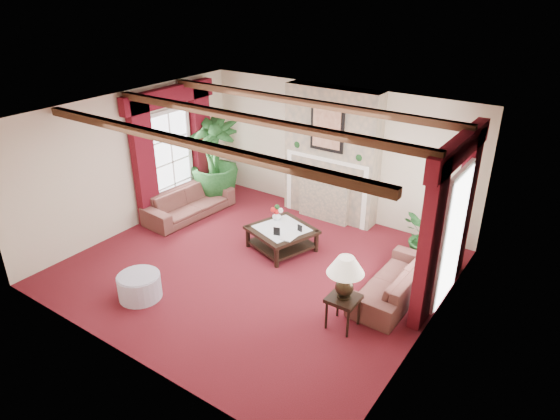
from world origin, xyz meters
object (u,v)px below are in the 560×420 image
Objects in this scene: potted_palm at (215,177)px; sofa_left at (189,198)px; sofa_right at (395,276)px; coffee_table at (282,239)px; side_table at (343,312)px; ottoman at (140,286)px.

sofa_left is at bearing -84.63° from potted_palm.
coffee_table is at bearing -94.65° from sofa_right.
sofa_left is 4.64m from side_table.
side_table reaches higher than ottoman.
sofa_right is at bearing 35.12° from ottoman.
coffee_table is 2.05× the size of side_table.
sofa_left is 0.96m from potted_palm.
potted_palm is 3.25× the size of ottoman.
sofa_left is at bearing -163.17° from coffee_table.
side_table is at bearing -15.54° from coffee_table.
potted_palm reaches higher than sofa_left.
sofa_left is 2.99m from ottoman.
ottoman is at bearing -158.40° from side_table.
sofa_left reaches higher than side_table.
potted_palm is 4.31× the size of side_table.
sofa_right is 3.75× the size of side_table.
sofa_right is 4.01m from ottoman.
ottoman is at bearing -66.73° from potted_palm.
coffee_table is at bearing 145.79° from side_table.
sofa_right is at bearing 74.75° from side_table.
potted_palm is at bearing 152.18° from side_table.
sofa_left is 1.06× the size of sofa_right.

